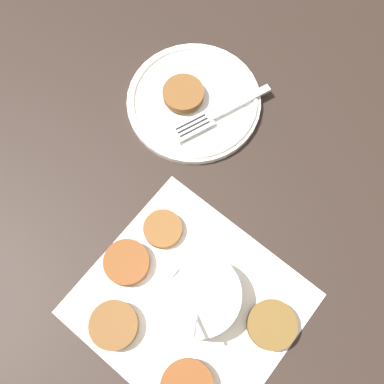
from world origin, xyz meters
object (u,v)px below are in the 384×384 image
sauce_bowl (199,295)px  serving_plate (194,101)px  fritter_on_plate (183,94)px  fork (212,116)px

sauce_bowl → serving_plate: 0.32m
fritter_on_plate → serving_plate: bearing=-152.7°
serving_plate → fork: 0.05m
serving_plate → sauce_bowl: bearing=132.2°
sauce_bowl → fritter_on_plate: size_ratio=1.84×
serving_plate → fritter_on_plate: (0.02, 0.01, 0.02)m
sauce_bowl → fork: (0.17, -0.23, -0.01)m
serving_plate → fritter_on_plate: 0.02m
sauce_bowl → fritter_on_plate: sauce_bowl is taller
serving_plate → fritter_on_plate: fritter_on_plate is taller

